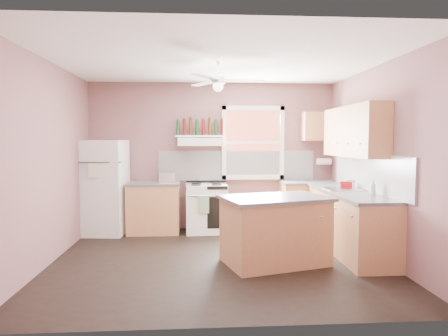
{
  "coord_description": "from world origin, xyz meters",
  "views": [
    {
      "loc": [
        -0.28,
        -5.4,
        1.66
      ],
      "look_at": [
        0.1,
        0.3,
        1.25
      ],
      "focal_mm": 32.0,
      "sensor_mm": 36.0,
      "label": 1
    }
  ],
  "objects": [
    {
      "name": "base_cabinet_right",
      "position": [
        1.95,
        0.3,
        0.43
      ],
      "size": [
        0.6,
        2.2,
        0.86
      ],
      "primitive_type": "cube",
      "color": "#AE7248",
      "rests_on": "floor"
    },
    {
      "name": "faucet",
      "position": [
        2.1,
        0.5,
        0.97
      ],
      "size": [
        0.03,
        0.03,
        0.14
      ],
      "primitive_type": "cylinder",
      "color": "silver",
      "rests_on": "sink"
    },
    {
      "name": "floor",
      "position": [
        0.0,
        0.0,
        0.0
      ],
      "size": [
        4.5,
        4.5,
        0.0
      ],
      "primitive_type": "plane",
      "color": "black",
      "rests_on": "ground"
    },
    {
      "name": "base_cabinet_left",
      "position": [
        -1.06,
        1.7,
        0.43
      ],
      "size": [
        0.9,
        0.6,
        0.86
      ],
      "primitive_type": "cube",
      "color": "#AE7248",
      "rests_on": "floor"
    },
    {
      "name": "paper_towel",
      "position": [
        2.07,
        1.86,
        1.25
      ],
      "size": [
        0.26,
        0.12,
        0.12
      ],
      "primitive_type": "cylinder",
      "rotation": [
        0.0,
        1.57,
        0.0
      ],
      "color": "white",
      "rests_on": "wall_back"
    },
    {
      "name": "wall_left",
      "position": [
        -2.27,
        0.0,
        1.35
      ],
      "size": [
        0.05,
        4.0,
        2.7
      ],
      "primitive_type": "cube",
      "color": "brown",
      "rests_on": "ground"
    },
    {
      "name": "ceiling_fan_hub",
      "position": [
        0.0,
        0.0,
        2.45
      ],
      "size": [
        0.2,
        0.2,
        0.08
      ],
      "primitive_type": "cylinder",
      "color": "white",
      "rests_on": "ceiling"
    },
    {
      "name": "island",
      "position": [
        0.75,
        -0.2,
        0.43
      ],
      "size": [
        1.47,
        1.14,
        0.86
      ],
      "primitive_type": "cube",
      "rotation": [
        0.0,
        0.0,
        0.28
      ],
      "color": "#AE7248",
      "rests_on": "floor"
    },
    {
      "name": "window_view",
      "position": [
        0.75,
        1.98,
        1.6
      ],
      "size": [
        1.0,
        0.02,
        1.2
      ],
      "primitive_type": "cube",
      "color": "brown",
      "rests_on": "wall_back"
    },
    {
      "name": "base_cabinet_corner",
      "position": [
        1.75,
        1.7,
        0.43
      ],
      "size": [
        1.0,
        0.6,
        0.86
      ],
      "primitive_type": "cube",
      "color": "#AE7248",
      "rests_on": "floor"
    },
    {
      "name": "island_top",
      "position": [
        0.75,
        -0.2,
        0.88
      ],
      "size": [
        1.56,
        1.24,
        0.04
      ],
      "primitive_type": "cube",
      "rotation": [
        0.0,
        0.0,
        0.28
      ],
      "color": "#515053",
      "rests_on": "island"
    },
    {
      "name": "soap_bottle",
      "position": [
        2.12,
        -0.12,
        1.01
      ],
      "size": [
        0.1,
        0.1,
        0.22
      ],
      "primitive_type": "imported",
      "rotation": [
        0.0,
        0.0,
        1.34
      ],
      "color": "silver",
      "rests_on": "counter_right"
    },
    {
      "name": "bottle_shelf",
      "position": [
        -0.23,
        1.87,
        1.72
      ],
      "size": [
        0.9,
        0.26,
        0.03
      ],
      "primitive_type": "cube",
      "color": "white",
      "rests_on": "range_hood"
    },
    {
      "name": "stove",
      "position": [
        -0.13,
        1.7,
        0.43
      ],
      "size": [
        0.75,
        0.67,
        0.86
      ],
      "primitive_type": "cube",
      "rotation": [
        0.0,
        0.0,
        0.04
      ],
      "color": "white",
      "rests_on": "floor"
    },
    {
      "name": "counter_corner",
      "position": [
        1.75,
        1.7,
        0.88
      ],
      "size": [
        1.02,
        0.62,
        0.04
      ],
      "primitive_type": "cube",
      "color": "#515053",
      "rests_on": "base_cabinet_corner"
    },
    {
      "name": "red_caddy",
      "position": [
        2.05,
        0.69,
        0.95
      ],
      "size": [
        0.2,
        0.16,
        0.1
      ],
      "primitive_type": "cube",
      "rotation": [
        0.0,
        0.0,
        -0.25
      ],
      "color": "#A00D12",
      "rests_on": "counter_right"
    },
    {
      "name": "wine_bottles",
      "position": [
        -0.23,
        1.87,
        1.88
      ],
      "size": [
        0.86,
        0.06,
        0.31
      ],
      "color": "#143819",
      "rests_on": "bottle_shelf"
    },
    {
      "name": "upper_cabinet_corner",
      "position": [
        1.95,
        1.83,
        1.9
      ],
      "size": [
        0.6,
        0.33,
        0.52
      ],
      "primitive_type": "cube",
      "color": "#AE7248",
      "rests_on": "wall_back"
    },
    {
      "name": "toaster",
      "position": [
        -0.83,
        1.68,
        0.99
      ],
      "size": [
        0.31,
        0.23,
        0.18
      ],
      "primitive_type": "cube",
      "rotation": [
        0.0,
        0.0,
        0.26
      ],
      "color": "silver",
      "rests_on": "counter_left"
    },
    {
      "name": "wall_right",
      "position": [
        2.27,
        0.0,
        1.35
      ],
      "size": [
        0.05,
        4.0,
        2.7
      ],
      "primitive_type": "cube",
      "color": "brown",
      "rests_on": "ground"
    },
    {
      "name": "sink",
      "position": [
        1.94,
        0.5,
        0.9
      ],
      "size": [
        0.55,
        0.45,
        0.03
      ],
      "primitive_type": "cube",
      "color": "silver",
      "rests_on": "counter_right"
    },
    {
      "name": "counter_left",
      "position": [
        -1.06,
        1.7,
        0.88
      ],
      "size": [
        0.92,
        0.62,
        0.04
      ],
      "primitive_type": "cube",
      "color": "#515053",
      "rests_on": "base_cabinet_left"
    },
    {
      "name": "backsplash_back",
      "position": [
        0.45,
        1.99,
        1.18
      ],
      "size": [
        2.9,
        0.03,
        0.55
      ],
      "primitive_type": "cube",
      "color": "white",
      "rests_on": "wall_back"
    },
    {
      "name": "wall_back",
      "position": [
        0.0,
        2.02,
        1.35
      ],
      "size": [
        4.5,
        0.05,
        2.7
      ],
      "primitive_type": "cube",
      "color": "brown",
      "rests_on": "ground"
    },
    {
      "name": "cart",
      "position": [
        0.92,
        1.69,
        0.32
      ],
      "size": [
        0.74,
        0.61,
        0.64
      ],
      "primitive_type": "cube",
      "rotation": [
        0.0,
        0.0,
        0.34
      ],
      "color": "#AE7248",
      "rests_on": "floor"
    },
    {
      "name": "range_hood",
      "position": [
        -0.23,
        1.75,
        1.62
      ],
      "size": [
        0.78,
        0.5,
        0.14
      ],
      "primitive_type": "cube",
      "color": "white",
      "rests_on": "wall_back"
    },
    {
      "name": "window_frame",
      "position": [
        0.75,
        1.96,
        1.6
      ],
      "size": [
        1.16,
        0.07,
        1.36
      ],
      "primitive_type": "cube",
      "color": "white",
      "rests_on": "wall_back"
    },
    {
      "name": "backsplash_right",
      "position": [
        2.23,
        0.3,
        1.18
      ],
      "size": [
        0.03,
        2.6,
        0.55
      ],
      "primitive_type": "cube",
      "color": "white",
      "rests_on": "wall_right"
    },
    {
      "name": "refrigerator",
      "position": [
        -1.9,
        1.65,
        0.82
      ],
      "size": [
        0.77,
        0.75,
        1.65
      ],
      "primitive_type": "cube",
      "rotation": [
        0.0,
        0.0,
        -0.11
      ],
      "color": "white",
      "rests_on": "floor"
    },
    {
      "name": "upper_cabinet_right",
      "position": [
        2.08,
        0.5,
        1.78
      ],
      "size": [
        0.33,
        1.8,
        0.76
      ],
      "primitive_type": "cube",
      "color": "#AE7248",
      "rests_on": "wall_right"
    },
    {
      "name": "ceiling",
      "position": [
        0.0,
        0.0,
        2.7
      ],
      "size": [
        4.5,
        4.5,
        0.0
      ],
      "primitive_type": "plane",
      "color": "white",
      "rests_on": "ground"
    },
    {
      "name": "counter_right",
      "position": [
        1.94,
        0.3,
        0.88
      ],
      "size": [
        0.62,
        2.22,
        0.04
      ],
      "primitive_type": "cube",
      "color": "#515053",
      "rests_on": "base_cabinet_right"
    }
  ]
}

